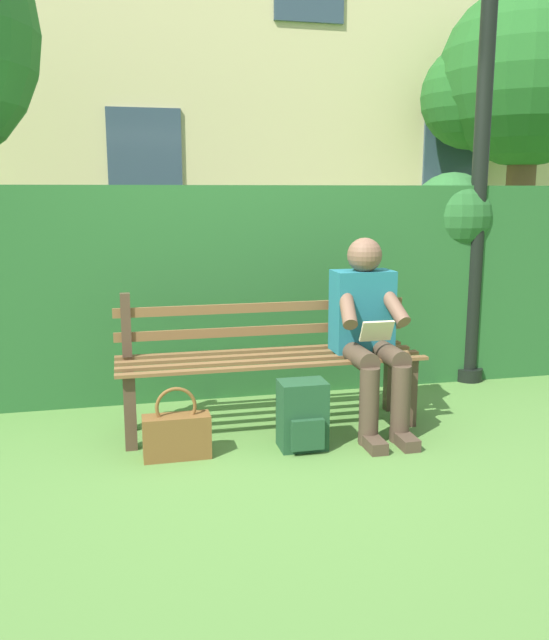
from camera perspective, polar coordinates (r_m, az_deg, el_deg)
ground at (r=4.31m, az=-0.31°, el=-9.19°), size 60.00×60.00×0.00m
park_bench at (r=4.23m, az=-0.49°, el=-3.32°), size 1.91×0.48×0.87m
person_seated at (r=4.21m, az=8.05°, el=-0.70°), size 0.44×0.73×1.20m
hedge_backdrop at (r=5.12m, az=-3.14°, el=3.26°), size 5.79×0.82×1.63m
building_facade at (r=10.64m, az=0.33°, el=21.08°), size 8.31×3.30×6.70m
backpack at (r=3.93m, az=2.41°, el=-8.16°), size 0.27×0.27×0.40m
handbag at (r=3.84m, az=-8.36°, el=-9.66°), size 0.38×0.14×0.41m
tree_far at (r=9.06m, az=20.10°, el=18.51°), size 2.25×2.15×3.92m
lamp_post at (r=5.37m, az=17.27°, el=13.85°), size 0.26×0.26×3.20m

